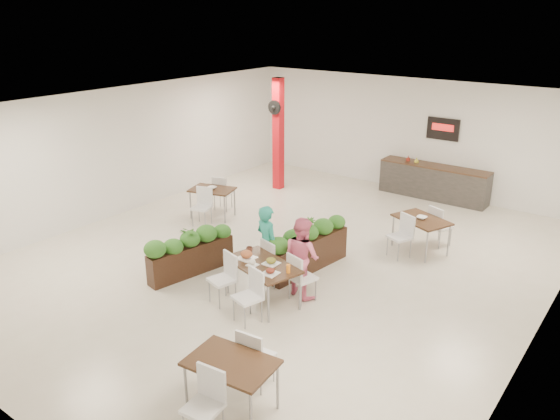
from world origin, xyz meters
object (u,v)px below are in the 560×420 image
Objects in this scene: red_column at (278,133)px; planter_left at (191,250)px; main_table at (262,269)px; diner_woman at (302,257)px; diner_man at (267,245)px; planter_right at (309,246)px; side_table_b at (421,224)px; side_table_a at (212,194)px; service_counter at (434,181)px; side_table_c at (231,370)px.

red_column reaches higher than planter_left.
diner_woman is at bearing 57.79° from main_table.
diner_man is at bearing -55.13° from red_column.
planter_right is at bearing 91.31° from main_table.
main_table is 1.14× the size of side_table_b.
side_table_a is at bearing 163.92° from planter_right.
diner_man is 0.73× the size of planter_right.
service_counter is 6.70m from diner_woman.
side_table_c is at bearing -82.92° from service_counter.
diner_woman reaches higher than main_table.
diner_woman is 0.79× the size of planter_left.
planter_left is at bearing 31.78° from diner_woman.
side_table_b is (5.14, -1.71, -1.02)m from red_column.
diner_man is 3.59m from side_table_b.
side_table_b is 1.00× the size of side_table_c.
side_table_c is (5.12, -5.06, 0.00)m from side_table_a.
red_column is 1.69× the size of main_table.
service_counter is at bearing 74.36° from planter_left.
side_table_a is (-1.84, 2.58, 0.11)m from planter_left.
side_table_a is 1.01× the size of side_table_c.
side_table_c is at bearing 136.54° from diner_man.
service_counter is 1.81× the size of side_table_c.
diner_man is at bearing -97.19° from side_table_b.
diner_woman reaches higher than side_table_a.
main_table and side_table_a have the same top height.
diner_man is at bearing -111.47° from planter_right.
red_column is 5.52m from side_table_b.
planter_left is at bearing -107.96° from side_table_b.
planter_left is 2.35m from planter_right.
red_column is at bearing -33.34° from diner_woman.
side_table_b is at bearing -18.41° from red_column.
planter_right is (-0.45, 0.90, -0.24)m from diner_woman.
diner_man is (-0.63, -6.70, 0.29)m from service_counter.
red_column is 6.72m from main_table.
planter_left is 4.11m from side_table_c.
diner_man is at bearing -47.63° from side_table_a.
red_column is at bearing -155.00° from service_counter.
red_column is at bearing 75.14° from side_table_a.
red_column is 5.91m from planter_left.
planter_right reaches higher than side_table_c.
side_table_a is at bearing -14.86° from diner_man.
diner_woman is 3.27m from side_table_b.
planter_right reaches higher than main_table.
side_table_b is (1.39, 3.77, -0.01)m from main_table.
main_table is 1.82m from planter_left.
planter_right is 1.29× the size of side_table_c.
side_table_c is at bearing -56.73° from red_column.
planter_right is 3.77m from side_table_a.
main_table is at bearing -91.88° from service_counter.
side_table_b is at bearing 69.80° from main_table.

